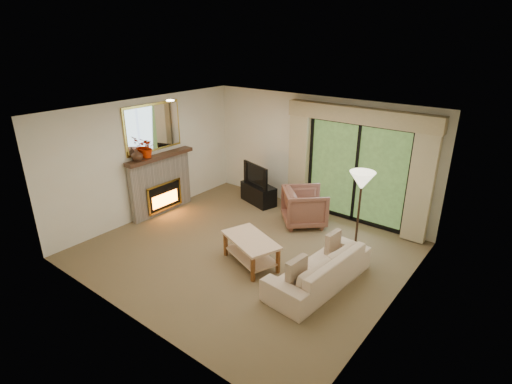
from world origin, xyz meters
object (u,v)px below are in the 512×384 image
Objects in this scene: armchair at (305,207)px; sofa at (319,268)px; media_console at (258,194)px; coffee_table at (251,251)px.

armchair is 2.21m from sofa.
sofa is (2.82, -2.05, 0.06)m from media_console.
armchair reaches higher than media_console.
armchair is at bearing 113.37° from coffee_table.
coffee_table is at bearing -75.66° from sofa.
armchair is 0.79× the size of coffee_table.
sofa reaches higher than coffee_table.
media_console is at bearing 145.41° from coffee_table.
sofa reaches higher than media_console.
sofa is at bearing 29.63° from coffee_table.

